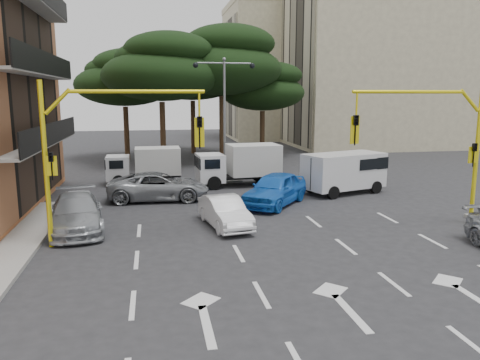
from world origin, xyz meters
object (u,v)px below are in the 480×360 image
Objects in this scene: signal_mast_left at (97,140)px; box_truck_a at (144,166)px; street_lamp_center at (224,96)px; box_truck_b at (239,165)px; car_white_hatch at (225,212)px; car_blue_compact at (275,189)px; signal_mast_right at (440,134)px; car_silver_cross_a at (159,186)px; car_silver_wagon at (77,213)px; van_white at (344,173)px.

box_truck_a is at bearing 83.23° from signal_mast_left.
street_lamp_center reaches higher than box_truck_b.
box_truck_b is (2.24, 8.82, 0.62)m from car_white_hatch.
car_blue_compact is 1.05× the size of box_truck_a.
signal_mast_right is 17.33m from box_truck_a.
street_lamp_center is 9.50m from car_silver_cross_a.
signal_mast_right is at bearing 0.00° from signal_mast_left.
car_white_hatch is at bearing -14.18° from car_silver_wagon.
car_silver_cross_a is (3.41, 5.03, 0.01)m from car_silver_wagon.
street_lamp_center is 15.08m from car_silver_wagon.
car_white_hatch is (4.86, 1.47, -3.25)m from signal_mast_left.
street_lamp_center reaches higher than car_silver_cross_a.
box_truck_b is (-0.86, 5.35, 0.44)m from car_blue_compact.
box_truck_b reaches higher than car_silver_cross_a.
van_white is (4.55, 2.10, 0.34)m from car_blue_compact.
car_white_hatch is at bearing -71.94° from van_white.
car_silver_wagon is at bearing 171.87° from signal_mast_right.
car_white_hatch is at bearing 161.61° from box_truck_b.
car_silver_wagon is 6.08m from car_silver_cross_a.
box_truck_b reaches higher than box_truck_a.
car_silver_wagon is 10.24m from box_truck_a.
car_blue_compact is at bearing -138.10° from box_truck_a.
street_lamp_center is at bearing 47.94° from car_silver_wagon.
box_truck_b is (-5.41, 3.25, 0.10)m from van_white.
box_truck_b is at bearing 36.45° from car_silver_wagon.
van_white reaches higher than car_white_hatch.
signal_mast_left is 1.18× the size of box_truck_b.
signal_mast_right is at bearing -64.09° from street_lamp_center.
car_blue_compact is at bearing -175.02° from box_truck_b.
car_blue_compact is at bearing -82.76° from street_lamp_center.
car_white_hatch is 9.12m from box_truck_b.
van_white is 6.31m from box_truck_b.
car_blue_compact is at bearing 138.84° from signal_mast_right.
van_white is 12.15m from box_truck_a.
car_blue_compact is 0.94× the size of box_truck_b.
box_truck_a is (-0.79, 4.86, 0.39)m from car_silver_cross_a.
street_lamp_center reaches higher than car_blue_compact.
car_blue_compact is 6.15m from car_silver_cross_a.
car_silver_cross_a is at bearing -108.57° from van_white.
signal_mast_right reaches higher than car_white_hatch.
signal_mast_left is (-13.61, 0.00, 0.00)m from signal_mast_right.
signal_mast_left is at bearing -172.62° from car_white_hatch.
box_truck_a is at bearing -159.60° from street_lamp_center.
signal_mast_right is at bearing -151.81° from box_truck_b.
signal_mast_left is at bearing 165.75° from car_silver_cross_a.
car_silver_wagon is at bearing -123.93° from street_lamp_center.
signal_mast_right is 1.25× the size of car_blue_compact.
car_silver_cross_a is at bearing -171.64° from box_truck_a.
car_silver_cross_a is at bearing -162.34° from car_blue_compact.
van_white reaches higher than box_truck_a.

